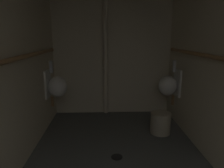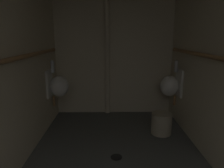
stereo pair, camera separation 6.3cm
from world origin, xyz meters
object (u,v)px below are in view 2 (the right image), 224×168
standpipe_back_wall (107,50)px  floor_drain (117,157)px  urinal_left_mid (58,86)px  waste_bin (162,123)px  urinal_right_mid (171,85)px

standpipe_back_wall → floor_drain: (0.13, -1.49, -1.21)m
urinal_left_mid → waste_bin: urinal_left_mid is taller
urinal_left_mid → floor_drain: size_ratio=5.39×
urinal_left_mid → urinal_right_mid: (1.85, 0.01, 0.00)m
urinal_left_mid → floor_drain: (0.93, -1.03, -0.65)m
urinal_right_mid → urinal_left_mid: bearing=-179.6°
floor_drain → waste_bin: bearing=42.7°
floor_drain → waste_bin: 0.96m
standpipe_back_wall → floor_drain: standpipe_back_wall is taller
urinal_right_mid → waste_bin: (-0.22, -0.40, -0.50)m
waste_bin → standpipe_back_wall: bearing=134.3°
standpipe_back_wall → floor_drain: bearing=-85.2°
standpipe_back_wall → waste_bin: (0.82, -0.85, -1.05)m
urinal_left_mid → urinal_right_mid: bearing=0.4°
urinal_left_mid → floor_drain: urinal_left_mid is taller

